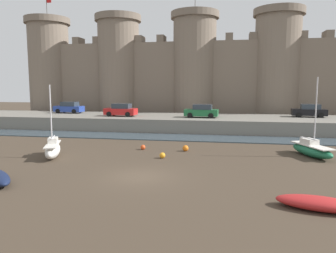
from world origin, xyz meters
name	(u,v)px	position (x,y,z in m)	size (l,w,h in m)	color
ground_plane	(140,176)	(0.00, 0.00, 0.00)	(160.00, 160.00, 0.00)	#423528
water_channel	(177,137)	(0.00, 15.33, 0.05)	(80.00, 4.50, 0.10)	#3D4C56
quay_road	(186,123)	(0.00, 22.58, 0.84)	(61.32, 10.00, 1.67)	slate
castle	(194,72)	(0.00, 32.51, 7.76)	(56.68, 7.37, 19.72)	#7A6B5B
sailboat_near_channel_left	(53,149)	(-8.17, 4.05, 0.64)	(2.49, 4.14, 5.67)	silver
rowboat_foreground_left	(320,203)	(9.48, -3.88, 0.33)	(4.00, 2.13, 0.62)	red
sailboat_midflat_centre	(312,149)	(11.92, 8.11, 0.56)	(3.04, 4.84, 6.26)	#1E6B47
mooring_buoy_off_centre	(162,155)	(0.37, 5.26, 0.23)	(0.45, 0.45, 0.45)	orange
mooring_buoy_mid_mud	(143,147)	(-1.99, 8.30, 0.22)	(0.43, 0.43, 0.43)	#E04C1E
mooring_buoy_near_channel	(185,148)	(1.79, 8.31, 0.26)	(0.52, 0.52, 0.52)	orange
car_quay_east	(121,110)	(-8.28, 21.13, 2.45)	(4.19, 2.05, 1.62)	red
car_quay_west	(202,111)	(2.10, 21.25, 2.45)	(4.19, 2.05, 1.62)	#1E6638
car_quay_centre_east	(69,108)	(-17.14, 24.37, 2.45)	(4.19, 2.05, 1.62)	#263F99
car_quay_centre_west	(309,111)	(15.32, 24.26, 2.45)	(4.19, 2.05, 1.62)	black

